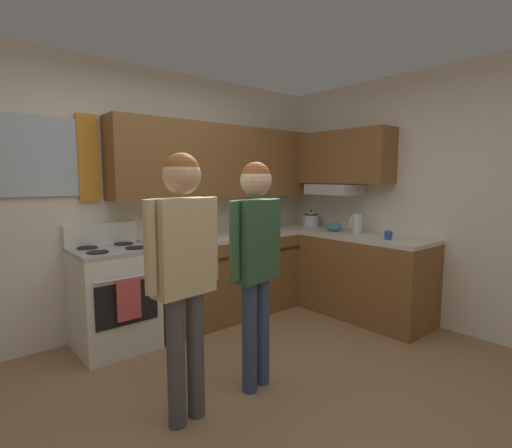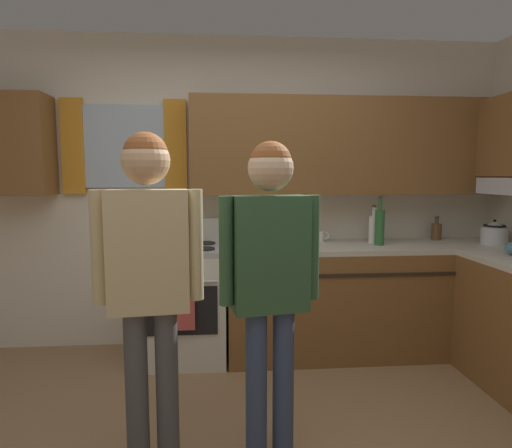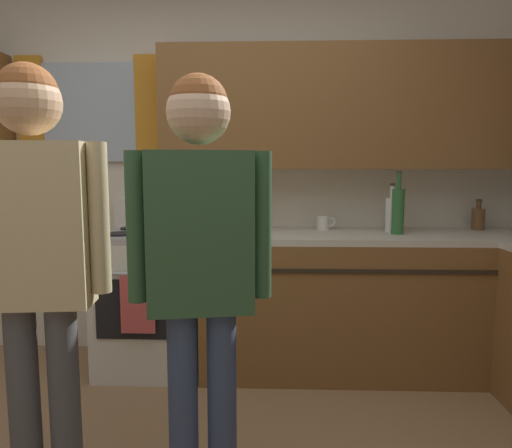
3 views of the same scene
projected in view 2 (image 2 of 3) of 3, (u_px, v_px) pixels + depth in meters
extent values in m
cube|color=silver|center=(231.00, 194.00, 3.74)|extent=(4.60, 0.10, 2.60)
cube|color=silver|center=(125.00, 147.00, 3.56)|extent=(0.65, 0.03, 0.67)
cube|color=orange|center=(73.00, 146.00, 3.51)|extent=(0.18, 0.04, 0.77)
cube|color=orange|center=(176.00, 147.00, 3.58)|extent=(0.18, 0.04, 0.77)
cube|color=brown|center=(351.00, 147.00, 3.57)|extent=(2.62, 0.32, 0.78)
cube|color=brown|center=(369.00, 300.00, 3.58)|extent=(2.34, 0.62, 0.86)
cube|color=beige|center=(371.00, 247.00, 3.53)|extent=(2.34, 0.62, 0.04)
cube|color=#2D2319|center=(385.00, 275.00, 3.23)|extent=(2.22, 0.01, 0.02)
cube|color=silver|center=(185.00, 305.00, 3.45)|extent=(0.65, 0.62, 0.86)
cube|color=black|center=(181.00, 311.00, 3.14)|extent=(0.53, 0.01, 0.36)
cylinder|color=#ADADB2|center=(180.00, 282.00, 3.09)|extent=(0.53, 0.02, 0.02)
cube|color=#ADADB2|center=(184.00, 249.00, 3.40)|extent=(0.65, 0.62, 0.04)
cube|color=silver|center=(186.00, 230.00, 3.66)|extent=(0.65, 0.08, 0.20)
cylinder|color=black|center=(160.00, 249.00, 3.25)|extent=(0.17, 0.17, 0.01)
cylinder|color=black|center=(204.00, 249.00, 3.28)|extent=(0.17, 0.17, 0.01)
cylinder|color=black|center=(165.00, 244.00, 3.52)|extent=(0.17, 0.17, 0.01)
cylinder|color=black|center=(205.00, 243.00, 3.55)|extent=(0.17, 0.17, 0.01)
cube|color=#CC4C4C|center=(181.00, 307.00, 3.10)|extent=(0.20, 0.02, 0.34)
cylinder|color=brown|center=(436.00, 232.00, 3.76)|extent=(0.08, 0.08, 0.14)
cylinder|color=brown|center=(437.00, 221.00, 3.74)|extent=(0.03, 0.03, 0.05)
cylinder|color=#3F382D|center=(437.00, 217.00, 3.74)|extent=(0.04, 0.04, 0.02)
cylinder|color=white|center=(374.00, 230.00, 3.58)|extent=(0.08, 0.08, 0.22)
cylinder|color=white|center=(374.00, 212.00, 3.56)|extent=(0.03, 0.03, 0.08)
cylinder|color=#3F382D|center=(374.00, 206.00, 3.56)|extent=(0.03, 0.03, 0.02)
cylinder|color=#2D6633|center=(380.00, 228.00, 3.47)|extent=(0.08, 0.08, 0.28)
cylinder|color=#2D6633|center=(380.00, 204.00, 3.45)|extent=(0.03, 0.03, 0.10)
cylinder|color=#3F382D|center=(381.00, 197.00, 3.44)|extent=(0.03, 0.03, 0.02)
cylinder|color=#B27223|center=(266.00, 230.00, 3.66)|extent=(0.06, 0.06, 0.20)
cylinder|color=#B27223|center=(266.00, 214.00, 3.65)|extent=(0.02, 0.02, 0.07)
cylinder|color=#3F382D|center=(266.00, 209.00, 3.64)|extent=(0.03, 0.03, 0.02)
cylinder|color=white|center=(320.00, 236.00, 3.64)|extent=(0.08, 0.08, 0.09)
torus|color=white|center=(326.00, 236.00, 3.65)|extent=(0.07, 0.01, 0.07)
cylinder|color=silver|center=(494.00, 236.00, 3.49)|extent=(0.20, 0.20, 0.14)
cone|color=silver|center=(495.00, 224.00, 3.48)|extent=(0.18, 0.18, 0.05)
sphere|color=black|center=(495.00, 221.00, 3.47)|extent=(0.02, 0.02, 0.02)
cone|color=silver|center=(509.00, 233.00, 3.49)|extent=(0.09, 0.04, 0.07)
torus|color=black|center=(495.00, 226.00, 3.48)|extent=(0.17, 0.17, 0.02)
cylinder|color=#4C4C51|center=(167.00, 391.00, 2.13)|extent=(0.11, 0.11, 0.82)
cylinder|color=#4C4C51|center=(137.00, 393.00, 2.10)|extent=(0.11, 0.11, 0.82)
cube|color=#D1BC8C|center=(148.00, 251.00, 2.03)|extent=(0.39, 0.20, 0.58)
cylinder|color=#D1BC8C|center=(196.00, 245.00, 2.07)|extent=(0.07, 0.07, 0.53)
cylinder|color=#D1BC8C|center=(98.00, 248.00, 1.99)|extent=(0.07, 0.07, 0.53)
sphere|color=#DBAD84|center=(146.00, 161.00, 1.99)|extent=(0.22, 0.22, 0.22)
sphere|color=brown|center=(145.00, 154.00, 1.98)|extent=(0.21, 0.21, 0.21)
cylinder|color=#38476B|center=(283.00, 386.00, 2.20)|extent=(0.11, 0.11, 0.80)
cylinder|color=#38476B|center=(256.00, 389.00, 2.16)|extent=(0.11, 0.11, 0.80)
cube|color=#335938|center=(270.00, 254.00, 2.10)|extent=(0.39, 0.22, 0.57)
cylinder|color=#335938|center=(312.00, 247.00, 2.15)|extent=(0.07, 0.07, 0.52)
cylinder|color=#335938|center=(226.00, 251.00, 2.04)|extent=(0.07, 0.07, 0.52)
sphere|color=beige|center=(271.00, 168.00, 2.05)|extent=(0.22, 0.22, 0.22)
sphere|color=brown|center=(271.00, 162.00, 2.05)|extent=(0.20, 0.20, 0.20)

